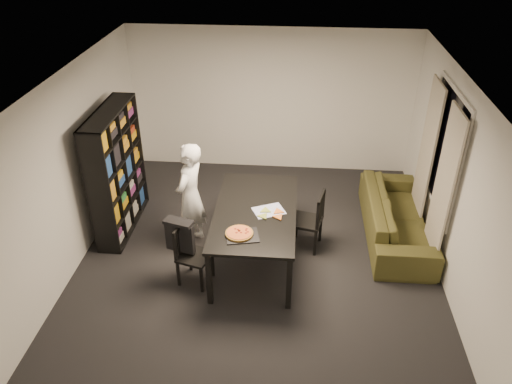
# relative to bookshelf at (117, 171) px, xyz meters

# --- Properties ---
(room) EXTENTS (5.01, 5.51, 2.61)m
(room) POSITION_rel_bookshelf_xyz_m (2.16, -0.60, 0.35)
(room) COLOR black
(room) RESTS_ON ground
(window_pane) EXTENTS (0.02, 1.40, 1.60)m
(window_pane) POSITION_rel_bookshelf_xyz_m (4.64, -0.00, 0.55)
(window_pane) COLOR black
(window_pane) RESTS_ON room
(window_frame) EXTENTS (0.03, 1.52, 1.72)m
(window_frame) POSITION_rel_bookshelf_xyz_m (4.64, -0.00, 0.55)
(window_frame) COLOR white
(window_frame) RESTS_ON room
(curtain_left) EXTENTS (0.03, 0.70, 2.25)m
(curtain_left) POSITION_rel_bookshelf_xyz_m (4.56, -0.52, 0.20)
(curtain_left) COLOR #BBB3A0
(curtain_left) RESTS_ON room
(curtain_right) EXTENTS (0.03, 0.70, 2.25)m
(curtain_right) POSITION_rel_bookshelf_xyz_m (4.56, 0.52, 0.20)
(curtain_right) COLOR #BBB3A0
(curtain_right) RESTS_ON room
(bookshelf) EXTENTS (0.35, 1.50, 1.90)m
(bookshelf) POSITION_rel_bookshelf_xyz_m (0.00, 0.00, 0.00)
(bookshelf) COLOR black
(bookshelf) RESTS_ON room
(dining_table) EXTENTS (1.10, 1.98, 0.82)m
(dining_table) POSITION_rel_bookshelf_xyz_m (2.12, -0.67, -0.20)
(dining_table) COLOR black
(dining_table) RESTS_ON room
(chair_left) EXTENTS (0.49, 0.49, 0.85)m
(chair_left) POSITION_rel_bookshelf_xyz_m (1.29, -1.18, -0.46)
(chair_left) COLOR black
(chair_left) RESTS_ON room
(chair_right) EXTENTS (0.51, 0.51, 0.91)m
(chair_right) POSITION_rel_bookshelf_xyz_m (2.91, -0.32, -0.43)
(chair_right) COLOR black
(chair_right) RESTS_ON room
(draped_jacket) EXTENTS (0.41, 0.27, 0.47)m
(draped_jacket) POSITION_rel_bookshelf_xyz_m (1.18, -1.15, -0.24)
(draped_jacket) COLOR black
(draped_jacket) RESTS_ON chair_left
(person) EXTENTS (0.53, 0.67, 1.61)m
(person) POSITION_rel_bookshelf_xyz_m (1.17, -0.36, -0.14)
(person) COLOR white
(person) RESTS_ON room
(baking_tray) EXTENTS (0.46, 0.40, 0.01)m
(baking_tray) POSITION_rel_bookshelf_xyz_m (2.01, -1.27, -0.12)
(baking_tray) COLOR black
(baking_tray) RESTS_ON dining_table
(pepperoni_pizza) EXTENTS (0.35, 0.35, 0.03)m
(pepperoni_pizza) POSITION_rel_bookshelf_xyz_m (1.97, -1.25, -0.10)
(pepperoni_pizza) COLOR olive
(pepperoni_pizza) RESTS_ON dining_table
(kitchen_towel) EXTENTS (0.49, 0.44, 0.01)m
(kitchen_towel) POSITION_rel_bookshelf_xyz_m (2.30, -0.68, -0.12)
(kitchen_towel) COLOR silver
(kitchen_towel) RESTS_ON dining_table
(pizza_slices) EXTENTS (0.44, 0.40, 0.01)m
(pizza_slices) POSITION_rel_bookshelf_xyz_m (2.34, -0.76, -0.11)
(pizza_slices) COLOR gold
(pizza_slices) RESTS_ON dining_table
(sofa) EXTENTS (0.87, 2.23, 0.65)m
(sofa) POSITION_rel_bookshelf_xyz_m (4.17, 0.08, -0.62)
(sofa) COLOR #3F3E19
(sofa) RESTS_ON room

